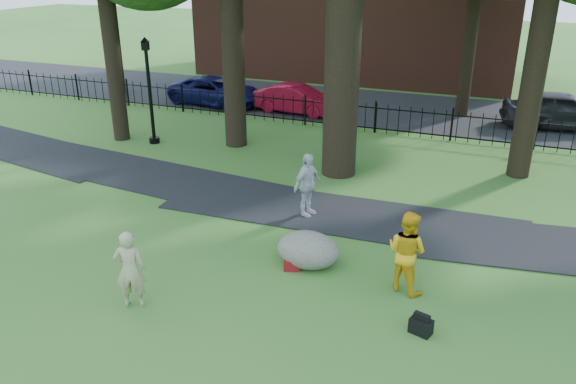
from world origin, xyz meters
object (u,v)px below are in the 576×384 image
at_px(boulder, 308,248).
at_px(lamppost, 150,93).
at_px(red_sedan, 297,99).
at_px(woman, 130,269).
at_px(man, 407,252).

xyz_separation_m(boulder, lamppost, (-8.60, 6.48, 1.52)).
distance_m(boulder, lamppost, 10.88).
height_order(lamppost, red_sedan, lamppost).
xyz_separation_m(woman, lamppost, (-5.85, 9.37, 1.10)).
height_order(woman, boulder, woman).
xyz_separation_m(man, lamppost, (-10.88, 6.72, 1.03)).
distance_m(man, lamppost, 12.83).
bearing_deg(man, woman, 50.08).
bearing_deg(woman, red_sedan, -107.63).
xyz_separation_m(boulder, red_sedan, (-5.09, 12.66, 0.22)).
height_order(woman, lamppost, lamppost).
height_order(boulder, red_sedan, red_sedan).
bearing_deg(man, lamppost, -9.47).
bearing_deg(lamppost, woman, -74.94).
bearing_deg(boulder, woman, -133.57).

